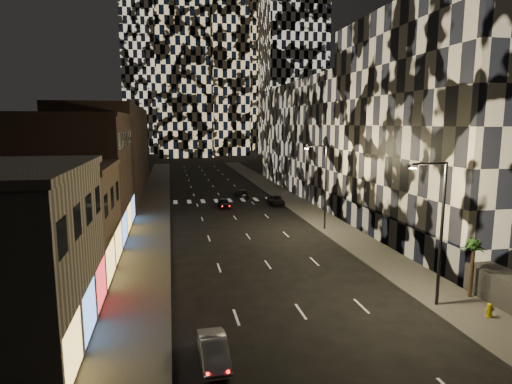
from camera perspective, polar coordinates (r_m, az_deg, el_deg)
name	(u,v)px	position (r m, az deg, el deg)	size (l,w,h in m)	color
sidewalk_left	(154,202)	(63.75, -13.39, -1.35)	(4.00, 120.00, 0.15)	#47443F
sidewalk_right	(287,198)	(66.09, 4.20, -0.76)	(4.00, 120.00, 0.15)	#47443F
curb_left	(169,202)	(63.71, -11.50, -1.29)	(0.20, 120.00, 0.15)	#4C4C47
curb_right	(274,198)	(65.56, 2.44, -0.82)	(0.20, 120.00, 0.15)	#4C4C47
retail_tan	(44,224)	(35.76, -26.45, -3.80)	(10.00, 10.00, 8.00)	#83694E
retail_brown	(77,177)	(47.45, -22.78, 1.88)	(10.00, 15.00, 12.00)	brown
retail_filler_left	(111,151)	(73.43, -18.83, 5.21)	(10.00, 40.00, 14.00)	brown
midrise_right	(459,128)	(46.30, 25.41, 7.76)	(16.00, 25.00, 22.00)	#232326
midrise_base	(381,227)	(43.32, 16.32, -4.46)	(0.60, 25.00, 3.00)	#383838
midrise_filler_right	(333,138)	(74.99, 10.27, 7.15)	(16.00, 40.00, 18.00)	#232326
tower_right_mid	(293,8)	(158.47, 4.95, 23.20)	(20.00, 20.00, 100.00)	black
tower_center_low	(182,14)	(157.00, -9.79, 22.31)	(18.00, 18.00, 95.00)	black
streetlight_near	(438,224)	(28.38, 23.16, -3.94)	(2.55, 0.25, 9.00)	black
streetlight_far	(324,181)	(45.97, 8.99, 1.45)	(2.55, 0.25, 9.00)	black
car_silver_parked	(214,350)	(22.03, -5.66, -20.26)	(1.29, 3.71, 1.22)	#A3A4A9
car_dark_midlane	(224,203)	(58.62, -4.27, -1.48)	(1.49, 3.71, 1.26)	black
car_dark_oncoming	(242,193)	(66.76, -1.89, -0.17)	(1.73, 4.26, 1.24)	black
car_dark_rightlane	(276,200)	(60.73, 2.68, -1.10)	(2.08, 4.52, 1.25)	black
fire_hydrant	(489,310)	(29.48, 28.68, -13.66)	(0.42, 0.40, 0.85)	#D7C00B
palm_tree	(473,250)	(31.24, 27.00, -6.87)	(1.95, 1.97, 3.86)	#47331E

